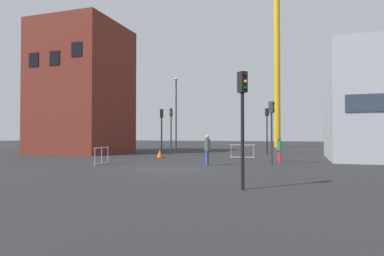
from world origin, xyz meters
TOP-DOWN VIEW (x-y plane):
  - ground at (0.00, 0.00)m, footprint 160.00×160.00m
  - brick_building at (-14.49, 11.91)m, footprint 7.80×8.15m
  - construction_crane at (3.43, 32.75)m, footprint 11.58×14.36m
  - streetlamp_tall at (-5.05, 13.66)m, footprint 0.70×1.35m
  - traffic_light_crosswalk at (4.79, 4.36)m, footprint 0.39×0.33m
  - traffic_light_median at (4.66, -5.48)m, footprint 0.37×0.37m
  - traffic_light_island at (-4.68, 11.42)m, footprint 0.28×0.39m
  - traffic_light_corner at (-4.64, 9.17)m, footprint 0.35×0.39m
  - traffic_light_verge at (3.49, 14.87)m, footprint 0.36×0.37m
  - pedestrian_walking at (1.15, 2.68)m, footprint 0.34×0.34m
  - pedestrian_waiting at (5.09, 6.59)m, footprint 0.34×0.34m
  - safety_barrier_left_run at (-5.13, 1.10)m, footprint 0.28×1.89m
  - safety_barrier_right_run at (2.16, 9.15)m, footprint 1.92×0.31m
  - traffic_cone_by_barrier at (-4.20, 7.81)m, footprint 0.66×0.66m

SIDE VIEW (x-z plane):
  - ground at x=0.00m, z-range 0.00..0.00m
  - traffic_cone_by_barrier at x=-4.20m, z-range -0.02..0.64m
  - safety_barrier_left_run at x=-5.13m, z-range 0.02..1.10m
  - safety_barrier_right_run at x=2.16m, z-range 0.02..1.10m
  - pedestrian_waiting at x=5.09m, z-range 0.13..1.76m
  - pedestrian_walking at x=1.15m, z-range 0.16..2.00m
  - traffic_light_crosswalk at x=4.79m, z-range 0.67..4.56m
  - traffic_light_median at x=4.66m, z-range 0.68..4.64m
  - traffic_light_corner at x=-4.64m, z-range 0.68..4.67m
  - traffic_light_island at x=-4.68m, z-range 0.71..4.93m
  - traffic_light_verge at x=3.49m, z-range 0.71..4.99m
  - streetlamp_tall at x=-5.05m, z-range 0.60..7.83m
  - brick_building at x=-14.49m, z-range 0.00..12.89m
  - construction_crane at x=3.43m, z-range 3.99..30.69m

